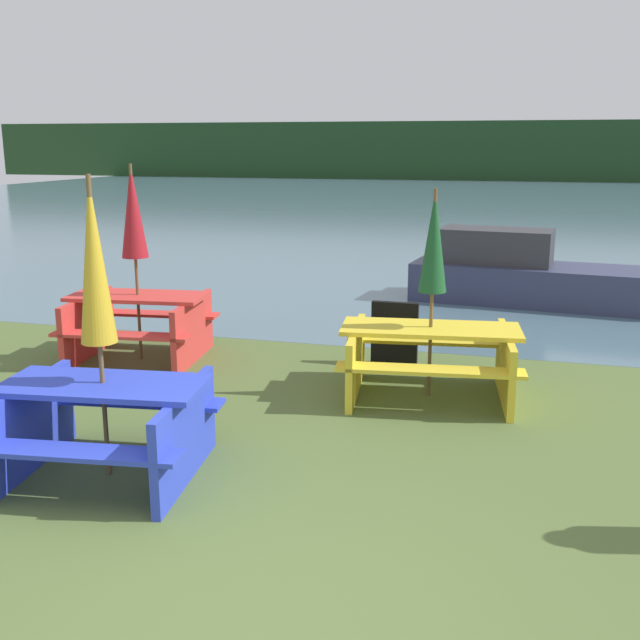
{
  "coord_description": "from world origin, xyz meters",
  "views": [
    {
      "loc": [
        1.42,
        -3.39,
        2.57
      ],
      "look_at": [
        -0.5,
        3.57,
        0.85
      ],
      "focal_mm": 42.0,
      "sensor_mm": 36.0,
      "label": 1
    }
  ],
  "objects_px": {
    "picnic_table_blue": "(105,420)",
    "picnic_table_red": "(139,321)",
    "umbrella_crimson": "(133,213)",
    "umbrella_darkgreen": "(434,243)",
    "picnic_table_yellow": "(430,354)",
    "signboard": "(395,333)",
    "boat": "(530,276)",
    "umbrella_gold": "(94,262)"
  },
  "relations": [
    {
      "from": "picnic_table_blue",
      "to": "picnic_table_red",
      "type": "xyz_separation_m",
      "value": [
        -1.35,
        3.01,
        0.02
      ]
    },
    {
      "from": "umbrella_crimson",
      "to": "umbrella_darkgreen",
      "type": "height_order",
      "value": "umbrella_crimson"
    },
    {
      "from": "picnic_table_yellow",
      "to": "umbrella_crimson",
      "type": "xyz_separation_m",
      "value": [
        -3.55,
        0.44,
        1.32
      ]
    },
    {
      "from": "umbrella_darkgreen",
      "to": "signboard",
      "type": "xyz_separation_m",
      "value": [
        -0.55,
        1.04,
        -1.23
      ]
    },
    {
      "from": "signboard",
      "to": "picnic_table_yellow",
      "type": "bearing_deg",
      "value": -62.36
    },
    {
      "from": "signboard",
      "to": "umbrella_crimson",
      "type": "bearing_deg",
      "value": -168.61
    },
    {
      "from": "picnic_table_blue",
      "to": "umbrella_darkgreen",
      "type": "xyz_separation_m",
      "value": [
        2.21,
        2.57,
        1.15
      ]
    },
    {
      "from": "picnic_table_red",
      "to": "umbrella_crimson",
      "type": "relative_size",
      "value": 0.76
    },
    {
      "from": "boat",
      "to": "umbrella_crimson",
      "type": "bearing_deg",
      "value": -127.78
    },
    {
      "from": "picnic_table_blue",
      "to": "signboard",
      "type": "xyz_separation_m",
      "value": [
        1.66,
        3.61,
        -0.08
      ]
    },
    {
      "from": "picnic_table_red",
      "to": "boat",
      "type": "bearing_deg",
      "value": 45.73
    },
    {
      "from": "picnic_table_red",
      "to": "boat",
      "type": "distance_m",
      "value": 6.5
    },
    {
      "from": "picnic_table_red",
      "to": "umbrella_darkgreen",
      "type": "relative_size",
      "value": 0.83
    },
    {
      "from": "picnic_table_blue",
      "to": "picnic_table_red",
      "type": "relative_size",
      "value": 0.98
    },
    {
      "from": "umbrella_darkgreen",
      "to": "signboard",
      "type": "height_order",
      "value": "umbrella_darkgreen"
    },
    {
      "from": "picnic_table_blue",
      "to": "umbrella_darkgreen",
      "type": "distance_m",
      "value": 3.58
    },
    {
      "from": "picnic_table_yellow",
      "to": "umbrella_crimson",
      "type": "height_order",
      "value": "umbrella_crimson"
    },
    {
      "from": "picnic_table_red",
      "to": "boat",
      "type": "relative_size",
      "value": 0.42
    },
    {
      "from": "umbrella_crimson",
      "to": "signboard",
      "type": "xyz_separation_m",
      "value": [
        3.01,
        0.61,
        -1.4
      ]
    },
    {
      "from": "picnic_table_red",
      "to": "picnic_table_yellow",
      "type": "bearing_deg",
      "value": -7.02
    },
    {
      "from": "picnic_table_yellow",
      "to": "signboard",
      "type": "xyz_separation_m",
      "value": [
        -0.55,
        1.04,
        -0.08
      ]
    },
    {
      "from": "umbrella_darkgreen",
      "to": "umbrella_gold",
      "type": "bearing_deg",
      "value": -130.64
    },
    {
      "from": "picnic_table_blue",
      "to": "boat",
      "type": "bearing_deg",
      "value": 67.41
    },
    {
      "from": "umbrella_darkgreen",
      "to": "signboard",
      "type": "bearing_deg",
      "value": 117.64
    },
    {
      "from": "picnic_table_blue",
      "to": "boat",
      "type": "height_order",
      "value": "boat"
    },
    {
      "from": "umbrella_crimson",
      "to": "boat",
      "type": "distance_m",
      "value": 6.63
    },
    {
      "from": "picnic_table_red",
      "to": "signboard",
      "type": "distance_m",
      "value": 3.07
    },
    {
      "from": "picnic_table_yellow",
      "to": "umbrella_crimson",
      "type": "bearing_deg",
      "value": 172.98
    },
    {
      "from": "umbrella_crimson",
      "to": "umbrella_gold",
      "type": "distance_m",
      "value": 3.3
    },
    {
      "from": "umbrella_darkgreen",
      "to": "boat",
      "type": "relative_size",
      "value": 0.51
    },
    {
      "from": "umbrella_darkgreen",
      "to": "boat",
      "type": "xyz_separation_m",
      "value": [
        0.98,
        5.09,
        -1.16
      ]
    },
    {
      "from": "umbrella_darkgreen",
      "to": "picnic_table_blue",
      "type": "bearing_deg",
      "value": -130.64
    },
    {
      "from": "signboard",
      "to": "picnic_table_blue",
      "type": "bearing_deg",
      "value": -114.67
    },
    {
      "from": "umbrella_gold",
      "to": "signboard",
      "type": "distance_m",
      "value": 4.19
    },
    {
      "from": "signboard",
      "to": "umbrella_darkgreen",
      "type": "bearing_deg",
      "value": -62.36
    },
    {
      "from": "signboard",
      "to": "picnic_table_red",
      "type": "bearing_deg",
      "value": -168.61
    },
    {
      "from": "umbrella_gold",
      "to": "boat",
      "type": "height_order",
      "value": "umbrella_gold"
    },
    {
      "from": "boat",
      "to": "signboard",
      "type": "relative_size",
      "value": 5.59
    },
    {
      "from": "picnic_table_blue",
      "to": "signboard",
      "type": "height_order",
      "value": "picnic_table_blue"
    },
    {
      "from": "umbrella_darkgreen",
      "to": "umbrella_crimson",
      "type": "bearing_deg",
      "value": 172.98
    },
    {
      "from": "picnic_table_yellow",
      "to": "picnic_table_red",
      "type": "distance_m",
      "value": 3.58
    },
    {
      "from": "boat",
      "to": "signboard",
      "type": "height_order",
      "value": "boat"
    }
  ]
}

